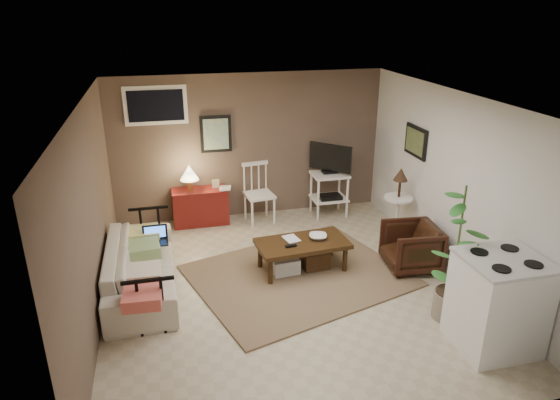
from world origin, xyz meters
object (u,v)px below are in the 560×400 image
object	(u,v)px
armchair	(411,245)
potted_plant	(457,249)
tv_stand	(330,178)
coffee_table	(302,253)
side_table	(399,196)
spindle_chair	(259,195)
sofa	(140,260)
stove	(497,303)
red_console	(200,203)

from	to	relation	value
armchair	potted_plant	distance (m)	1.30
tv_stand	potted_plant	bearing A→B (deg)	-83.45
coffee_table	tv_stand	world-z (taller)	tv_stand
coffee_table	potted_plant	distance (m)	2.09
side_table	spindle_chair	bearing A→B (deg)	148.40
sofa	tv_stand	xyz separation A→B (m)	(3.09, 1.71, 0.25)
coffee_table	sofa	size ratio (longest dim) A/B	0.60
tv_stand	potted_plant	world-z (taller)	potted_plant
sofa	tv_stand	bearing A→B (deg)	-61.00
coffee_table	stove	world-z (taller)	stove
sofa	side_table	xyz separation A→B (m)	(3.79, 0.57, 0.30)
red_console	spindle_chair	distance (m)	0.98
stove	armchair	bearing A→B (deg)	92.03
spindle_chair	tv_stand	world-z (taller)	tv_stand
armchair	stove	xyz separation A→B (m)	(0.06, -1.73, 0.17)
coffee_table	stove	size ratio (longest dim) A/B	1.20
coffee_table	sofa	distance (m)	2.11
side_table	potted_plant	size ratio (longest dim) A/B	0.69
red_console	tv_stand	xyz separation A→B (m)	(2.19, -0.15, 0.31)
spindle_chair	armchair	xyz separation A→B (m)	(1.69, -2.07, -0.11)
armchair	stove	world-z (taller)	stove
side_table	stove	size ratio (longest dim) A/B	1.09
sofa	tv_stand	size ratio (longest dim) A/B	1.67
sofa	stove	size ratio (longest dim) A/B	1.99
sofa	red_console	distance (m)	2.07
tv_stand	spindle_chair	bearing A→B (deg)	178.59
potted_plant	stove	distance (m)	0.69
side_table	stove	xyz separation A→B (m)	(-0.16, -2.62, -0.19)
tv_stand	side_table	size ratio (longest dim) A/B	1.09
armchair	tv_stand	bearing A→B (deg)	-161.58
spindle_chair	potted_plant	size ratio (longest dim) A/B	0.59
red_console	spindle_chair	bearing A→B (deg)	-6.95
armchair	potted_plant	xyz separation A→B (m)	(-0.11, -1.18, 0.53)
red_console	tv_stand	distance (m)	2.21
spindle_chair	tv_stand	bearing A→B (deg)	-1.41
tv_stand	stove	world-z (taller)	tv_stand
armchair	sofa	bearing A→B (deg)	-90.00
coffee_table	spindle_chair	bearing A→B (deg)	97.23
red_console	side_table	bearing A→B (deg)	-24.19
side_table	sofa	bearing A→B (deg)	-171.51
side_table	potted_plant	world-z (taller)	potted_plant
sofa	spindle_chair	size ratio (longest dim) A/B	2.13
armchair	potted_plant	world-z (taller)	potted_plant
coffee_table	side_table	bearing A→B (deg)	19.82
spindle_chair	stove	world-z (taller)	stove
red_console	tv_stand	bearing A→B (deg)	-3.88
sofa	red_console	world-z (taller)	red_console
coffee_table	red_console	size ratio (longest dim) A/B	1.23
side_table	potted_plant	xyz separation A→B (m)	(-0.33, -2.07, 0.17)
potted_plant	sofa	bearing A→B (deg)	156.56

